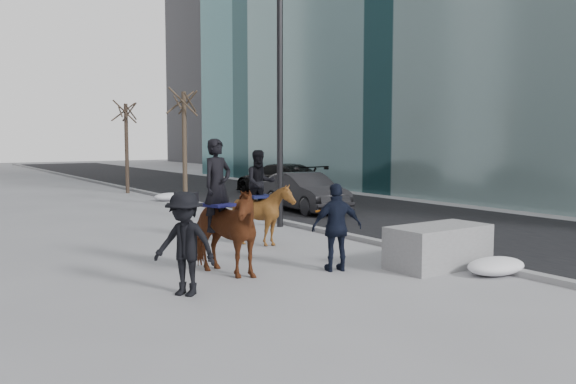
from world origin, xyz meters
TOP-DOWN VIEW (x-y plane):
  - ground at (0.00, 0.00)m, footprint 120.00×120.00m
  - road at (7.00, 10.00)m, footprint 8.00×90.00m
  - curb at (3.00, 10.00)m, footprint 0.25×90.00m
  - planter at (2.26, -0.97)m, footprint 2.19×1.16m
  - car_near at (5.37, 8.31)m, footprint 1.81×4.32m
  - car_far at (8.11, 14.40)m, footprint 2.55×5.20m
  - tree_near at (2.40, 12.11)m, footprint 1.20×1.20m
  - tree_far at (2.40, 18.92)m, footprint 1.20×1.20m
  - mounted_left at (-1.78, 0.85)m, footprint 1.44×2.21m
  - mounted_right at (0.55, 3.20)m, footprint 1.51×1.63m
  - feeder at (0.31, -0.09)m, footprint 1.11×1.01m
  - camera_crew at (-2.98, -0.19)m, footprint 1.20×1.30m
  - lamppost at (2.60, 5.64)m, footprint 0.25×0.80m
  - snow_piles at (2.70, 6.64)m, footprint 1.33×17.35m

SIDE VIEW (x-z plane):
  - ground at x=0.00m, z-range 0.00..0.00m
  - road at x=7.00m, z-range 0.00..0.01m
  - curb at x=3.00m, z-range 0.00..0.12m
  - snow_piles at x=2.70m, z-range -0.01..0.33m
  - planter at x=2.26m, z-range 0.00..0.86m
  - car_near at x=5.37m, z-range 0.00..1.39m
  - car_far at x=8.11m, z-range 0.00..1.45m
  - feeder at x=0.31m, z-range 0.00..1.76m
  - camera_crew at x=-2.98m, z-range 0.01..1.76m
  - mounted_right at x=0.55m, z-range -0.23..2.11m
  - mounted_left at x=-1.78m, z-range -0.34..2.30m
  - tree_far at x=2.40m, z-range 0.00..4.72m
  - tree_near at x=2.40m, z-range 0.00..4.87m
  - lamppost at x=2.60m, z-range 0.45..9.54m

